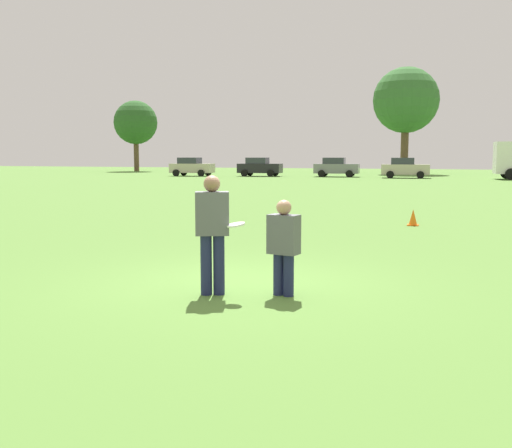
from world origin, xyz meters
The scene contains 11 objects.
ground_plane centered at (0.00, 0.00, 0.00)m, with size 163.78×163.78×0.00m, color #517A33.
player_thrower centered at (-0.11, -0.73, 0.99)m, with size 0.55×0.45×1.76m.
player_defender centered at (0.89, -0.45, 0.78)m, with size 0.48×0.34×1.41m.
frisbee centered at (0.24, -0.70, 1.05)m, with size 0.28×0.27×0.09m.
traffic_cone centered at (2.10, 9.01, 0.23)m, with size 0.32×0.32×0.48m.
parked_car_near_left centered at (-21.49, 44.36, 0.92)m, with size 4.30×2.42×1.82m.
parked_car_mid_left centered at (-14.93, 45.88, 0.92)m, with size 4.30×2.42×1.82m.
parked_car_center centered at (-7.56, 46.91, 0.92)m, with size 4.30×2.42×1.82m.
parked_car_mid_right centered at (-1.10, 45.88, 0.92)m, with size 4.30×2.42×1.82m.
tree_west_oak centered at (-35.63, 58.04, 6.16)m, with size 5.51×5.51×8.95m.
tree_west_maple centered at (-2.17, 57.98, 7.95)m, with size 7.11×7.11×11.56m.
Camera 1 is at (3.22, -8.54, 2.04)m, focal length 41.09 mm.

